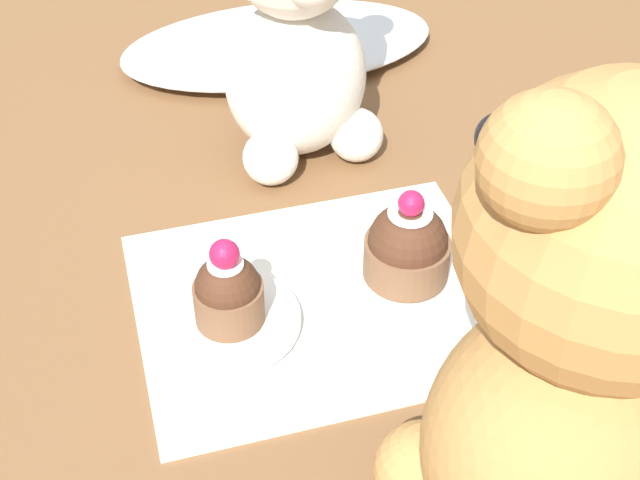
{
  "coord_description": "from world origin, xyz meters",
  "views": [
    {
      "loc": [
        -0.12,
        -0.41,
        0.43
      ],
      "look_at": [
        0.0,
        0.0,
        0.06
      ],
      "focal_mm": 50.0,
      "sensor_mm": 36.0,
      "label": 1
    }
  ],
  "objects_px": {
    "saucer_plate": "(231,320)",
    "cupcake_near_tan_bear": "(228,292)",
    "cupcake_near_cream_bear": "(407,247)",
    "teddy_bear_tan": "(575,348)",
    "teddy_bear_cream": "(297,38)"
  },
  "relations": [
    {
      "from": "saucer_plate",
      "to": "cupcake_near_tan_bear",
      "type": "relative_size",
      "value": 1.4
    },
    {
      "from": "cupcake_near_cream_bear",
      "to": "cupcake_near_tan_bear",
      "type": "xyz_separation_m",
      "value": [
        -0.13,
        -0.01,
        0.0
      ]
    },
    {
      "from": "cupcake_near_cream_bear",
      "to": "teddy_bear_tan",
      "type": "bearing_deg",
      "value": -89.85
    },
    {
      "from": "teddy_bear_cream",
      "to": "cupcake_near_cream_bear",
      "type": "bearing_deg",
      "value": -88.66
    },
    {
      "from": "teddy_bear_cream",
      "to": "cupcake_near_cream_bear",
      "type": "relative_size",
      "value": 3.13
    },
    {
      "from": "cupcake_near_cream_bear",
      "to": "saucer_plate",
      "type": "distance_m",
      "value": 0.13
    },
    {
      "from": "teddy_bear_tan",
      "to": "teddy_bear_cream",
      "type": "bearing_deg",
      "value": -98.3
    },
    {
      "from": "teddy_bear_tan",
      "to": "saucer_plate",
      "type": "bearing_deg",
      "value": -68.02
    },
    {
      "from": "teddy_bear_tan",
      "to": "cupcake_near_cream_bear",
      "type": "bearing_deg",
      "value": -103.04
    },
    {
      "from": "cupcake_near_tan_bear",
      "to": "teddy_bear_cream",
      "type": "bearing_deg",
      "value": 63.09
    },
    {
      "from": "cupcake_near_tan_bear",
      "to": "teddy_bear_tan",
      "type": "bearing_deg",
      "value": -54.83
    },
    {
      "from": "teddy_bear_cream",
      "to": "cupcake_near_tan_bear",
      "type": "distance_m",
      "value": 0.22
    },
    {
      "from": "teddy_bear_tan",
      "to": "cupcake_near_tan_bear",
      "type": "distance_m",
      "value": 0.24
    },
    {
      "from": "teddy_bear_cream",
      "to": "saucer_plate",
      "type": "xyz_separation_m",
      "value": [
        -0.1,
        -0.19,
        -0.09
      ]
    },
    {
      "from": "cupcake_near_cream_bear",
      "to": "saucer_plate",
      "type": "bearing_deg",
      "value": -173.55
    }
  ]
}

